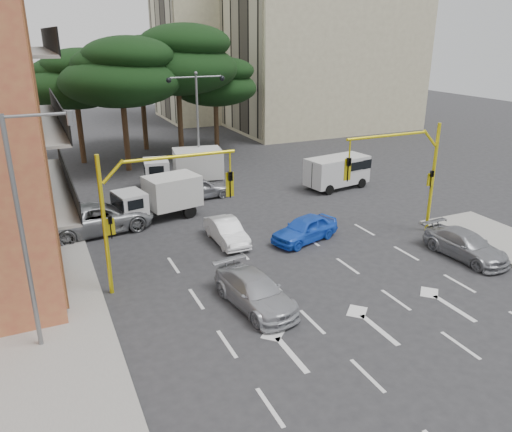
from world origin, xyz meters
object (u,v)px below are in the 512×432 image
at_px(street_lamp_left, 27,221).
at_px(car_silver_parked, 466,245).
at_px(signal_mast_right, 408,166).
at_px(signal_mast_left, 147,201).
at_px(box_truck_a, 159,199).
at_px(car_blue_compact, 305,229).
at_px(car_silver_cross_a, 99,217).
at_px(car_silver_cross_b, 199,188).
at_px(street_lamp_center, 197,109).
at_px(car_silver_wagon, 255,291).
at_px(car_white_hatch, 227,231).
at_px(van_white, 337,172).
at_px(box_truck_b, 184,169).

xyz_separation_m(street_lamp_left, car_silver_parked, (19.09, -0.52, -4.08)).
height_order(signal_mast_right, street_lamp_left, street_lamp_left).
bearing_deg(signal_mast_left, box_truck_a, 73.95).
xyz_separation_m(car_blue_compact, box_truck_a, (-6.17, 6.46, 0.57)).
distance_m(street_lamp_left, car_silver_cross_a, 11.57).
xyz_separation_m(street_lamp_left, car_silver_cross_a, (3.29, 10.38, -3.90)).
relative_size(signal_mast_left, street_lamp_left, 0.75).
height_order(car_silver_cross_b, car_silver_parked, car_silver_cross_b).
distance_m(signal_mast_right, signal_mast_left, 13.61).
bearing_deg(car_silver_cross_b, box_truck_a, 125.33).
bearing_deg(street_lamp_left, street_lamp_center, 56.41).
relative_size(street_lamp_left, car_silver_wagon, 1.77).
relative_size(car_silver_cross_a, box_truck_a, 1.18).
bearing_deg(car_silver_cross_b, car_silver_wagon, 166.83).
relative_size(signal_mast_left, car_silver_cross_a, 1.01).
xyz_separation_m(car_white_hatch, car_silver_cross_b, (1.06, 7.70, 0.10)).
distance_m(car_white_hatch, car_silver_wagon, 6.67).
height_order(signal_mast_right, car_blue_compact, signal_mast_right).
relative_size(car_white_hatch, van_white, 0.83).
relative_size(signal_mast_right, car_white_hatch, 1.61).
relative_size(car_blue_compact, van_white, 0.87).
bearing_deg(car_white_hatch, box_truck_b, 85.10).
bearing_deg(box_truck_a, car_blue_compact, -147.61).
bearing_deg(box_truck_b, street_lamp_left, 158.29).
bearing_deg(car_blue_compact, car_white_hatch, -128.59).
distance_m(signal_mast_left, car_silver_cross_a, 8.09).
height_order(car_blue_compact, car_silver_cross_b, car_silver_cross_b).
xyz_separation_m(car_silver_wagon, car_silver_cross_b, (2.38, 14.23, 0.06)).
relative_size(street_lamp_center, car_white_hatch, 2.08).
bearing_deg(car_silver_wagon, box_truck_a, 87.55).
xyz_separation_m(car_blue_compact, van_white, (6.83, 7.46, 0.46)).
relative_size(car_silver_parked, box_truck_b, 0.81).
distance_m(car_white_hatch, car_silver_cross_b, 7.77).
height_order(street_lamp_center, van_white, street_lamp_center).
bearing_deg(car_silver_cross_a, street_lamp_center, -58.44).
xyz_separation_m(street_lamp_center, box_truck_b, (-1.30, -0.50, -4.07)).
height_order(signal_mast_left, street_lamp_left, street_lamp_left).
bearing_deg(street_lamp_left, car_silver_wagon, -3.64).
bearing_deg(car_silver_parked, box_truck_a, 133.01).
height_order(signal_mast_right, signal_mast_left, same).
xyz_separation_m(car_silver_cross_a, car_silver_parked, (15.80, -10.90, -0.18)).
distance_m(car_silver_parked, box_truck_b, 19.31).
height_order(signal_mast_right, car_silver_cross_b, signal_mast_right).
relative_size(signal_mast_right, car_blue_compact, 1.52).
distance_m(car_silver_cross_b, car_silver_parked, 16.81).
distance_m(car_blue_compact, car_silver_parked, 7.95).
bearing_deg(box_truck_b, signal_mast_right, -139.56).
relative_size(signal_mast_right, street_lamp_left, 0.75).
relative_size(street_lamp_left, car_silver_cross_b, 1.91).
distance_m(van_white, box_truck_a, 13.04).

